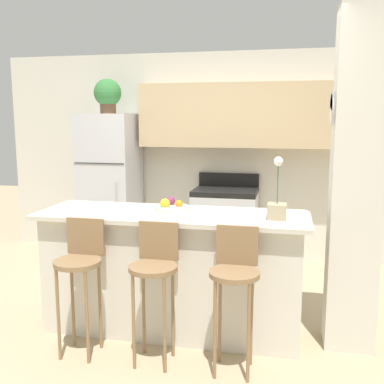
% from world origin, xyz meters
% --- Properties ---
extents(ground_plane, '(14.00, 14.00, 0.00)m').
position_xyz_m(ground_plane, '(0.00, 0.00, 0.00)').
color(ground_plane, tan).
extents(wall_back, '(5.60, 0.38, 2.55)m').
position_xyz_m(wall_back, '(0.16, 2.11, 1.49)').
color(wall_back, silver).
rests_on(wall_back, ground_plane).
extents(pillar_right, '(0.38, 0.32, 2.55)m').
position_xyz_m(pillar_right, '(1.39, 0.04, 1.28)').
color(pillar_right, silver).
rests_on(pillar_right, ground_plane).
extents(counter_bar, '(2.17, 0.72, 0.99)m').
position_xyz_m(counter_bar, '(0.00, 0.00, 0.50)').
color(counter_bar, silver).
rests_on(counter_bar, ground_plane).
extents(refrigerator, '(0.65, 0.67, 1.80)m').
position_xyz_m(refrigerator, '(-1.27, 1.80, 0.90)').
color(refrigerator, silver).
rests_on(refrigerator, ground_plane).
extents(stove_range, '(0.75, 0.62, 1.07)m').
position_xyz_m(stove_range, '(0.18, 1.84, 0.46)').
color(stove_range, silver).
rests_on(stove_range, ground_plane).
extents(bar_stool_left, '(0.34, 0.34, 1.01)m').
position_xyz_m(bar_stool_left, '(-0.57, -0.50, 0.67)').
color(bar_stool_left, olive).
rests_on(bar_stool_left, ground_plane).
extents(bar_stool_mid, '(0.34, 0.34, 1.01)m').
position_xyz_m(bar_stool_mid, '(0.00, -0.50, 0.67)').
color(bar_stool_mid, olive).
rests_on(bar_stool_mid, ground_plane).
extents(bar_stool_right, '(0.34, 0.34, 1.01)m').
position_xyz_m(bar_stool_right, '(0.57, -0.50, 0.67)').
color(bar_stool_right, olive).
rests_on(bar_stool_right, ground_plane).
extents(potted_plant_on_fridge, '(0.33, 0.33, 0.42)m').
position_xyz_m(potted_plant_on_fridge, '(-1.27, 1.80, 2.03)').
color(potted_plant_on_fridge, brown).
rests_on(potted_plant_on_fridge, refrigerator).
extents(orchid_vase, '(0.14, 0.14, 0.47)m').
position_xyz_m(orchid_vase, '(0.83, -0.05, 1.10)').
color(orchid_vase, tan).
rests_on(orchid_vase, counter_bar).
extents(fruit_bowl, '(0.28, 0.28, 0.12)m').
position_xyz_m(fruit_bowl, '(-0.02, 0.04, 1.03)').
color(fruit_bowl, silver).
rests_on(fruit_bowl, counter_bar).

